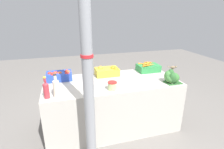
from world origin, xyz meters
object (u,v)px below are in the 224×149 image
Objects in this scene: support_pole at (88,68)px; apple_crate at (59,75)px; sparrow_bird at (173,67)px; orange_crate at (107,71)px; pickle_jar at (112,86)px; juice_bottle_cloudy at (56,87)px; broccoli_pile at (171,77)px; carrot_crate at (148,68)px; juice_bottle_ruby at (46,89)px.

support_pole reaches higher than apple_crate.
apple_crate is 1.64m from sparrow_bird.
orange_crate is at bearing 169.86° from sparrow_bird.
juice_bottle_cloudy is at bearing -178.46° from pickle_jar.
apple_crate is 1.00× the size of orange_crate.
support_pole is 10.34× the size of broccoli_pile.
pickle_jar is at bearing 178.71° from broccoli_pile.
juice_bottle_cloudy reaches higher than broccoli_pile.
sparrow_bird is at bearing 0.88° from juice_bottle_cloudy.
apple_crate is (-0.30, 0.92, -0.37)m from support_pole.
orange_crate is 0.72m from carrot_crate.
carrot_crate is at bearing 19.83° from juice_bottle_ruby.
broccoli_pile is 1.92× the size of pickle_jar.
orange_crate is 1.05m from juice_bottle_ruby.
juice_bottle_cloudy is 2.23× the size of sparrow_bird.
pickle_jar is (0.69, 0.02, -0.07)m from juice_bottle_cloudy.
pickle_jar is (-0.86, 0.02, -0.03)m from broccoli_pile.
carrot_crate reaches higher than apple_crate.
apple_crate is 1.37× the size of juice_bottle_ruby.
pickle_jar is 0.94× the size of sparrow_bird.
pickle_jar is (-0.79, -0.56, -0.01)m from carrot_crate.
juice_bottle_cloudy is (-1.48, -0.57, 0.06)m from carrot_crate.
orange_crate is 0.99m from sparrow_bird.
support_pole is 6.65× the size of orange_crate.
support_pole is 0.64m from pickle_jar.
apple_crate is at bearing -175.32° from sparrow_bird.
orange_crate and carrot_crate have the same top height.
pickle_jar is at bearing 45.98° from support_pole.
orange_crate is at bearing 33.16° from juice_bottle_ruby.
orange_crate is 1.37× the size of juice_bottle_ruby.
support_pole is 6.65× the size of apple_crate.
sparrow_bird is at bearing 0.36° from pickle_jar.
pickle_jar is (-0.08, -0.55, -0.01)m from orange_crate.
apple_crate is 1.56× the size of broccoli_pile.
apple_crate reaches higher than pickle_jar.
apple_crate is 0.59m from juice_bottle_ruby.
broccoli_pile is 1.66m from juice_bottle_ruby.
broccoli_pile is at bearing -0.03° from juice_bottle_ruby.
carrot_crate is at bearing 21.21° from juice_bottle_cloudy.
sparrow_bird is (0.89, 0.01, 0.17)m from pickle_jar.
juice_bottle_ruby is (-1.66, 0.00, 0.02)m from broccoli_pile.
apple_crate is 0.74m from orange_crate.
carrot_crate is at bearing 0.28° from apple_crate.
apple_crate is at bearing 159.45° from broccoli_pile.
broccoli_pile is 0.86m from pickle_jar.
sparrow_bird reaches higher than broccoli_pile.
juice_bottle_cloudy is at bearing -143.15° from orange_crate.
orange_crate is 1.56× the size of broccoli_pile.
apple_crate is 0.86m from pickle_jar.
juice_bottle_cloudy is (0.11, 0.00, 0.01)m from juice_bottle_ruby.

